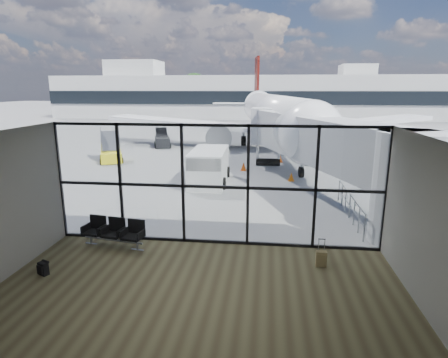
% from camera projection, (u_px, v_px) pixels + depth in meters
% --- Properties ---
extents(ground, '(220.00, 220.00, 0.00)m').
position_uv_depth(ground, '(255.00, 130.00, 52.77)').
color(ground, slate).
rests_on(ground, ground).
extents(lounge_shell, '(12.02, 8.01, 4.51)m').
position_uv_depth(lounge_shell, '(187.00, 220.00, 8.92)').
color(lounge_shell, brown).
rests_on(lounge_shell, ground).
extents(glass_curtain_wall, '(12.10, 0.12, 4.50)m').
position_uv_depth(glass_curtain_wall, '(215.00, 186.00, 13.65)').
color(glass_curtain_wall, white).
rests_on(glass_curtain_wall, ground).
extents(jet_bridge, '(8.00, 16.50, 4.33)m').
position_uv_depth(jet_bridge, '(325.00, 145.00, 19.79)').
color(jet_bridge, '#A5A7AB').
rests_on(jet_bridge, ground).
extents(apron_railing, '(0.06, 5.46, 1.11)m').
position_uv_depth(apron_railing, '(350.00, 203.00, 16.74)').
color(apron_railing, gray).
rests_on(apron_railing, ground).
extents(far_terminal, '(80.00, 12.20, 11.00)m').
position_uv_depth(far_terminal, '(257.00, 96.00, 73.04)').
color(far_terminal, beige).
rests_on(far_terminal, ground).
extents(tree_0, '(4.95, 4.95, 7.12)m').
position_uv_depth(tree_0, '(69.00, 93.00, 87.73)').
color(tree_0, '#382619').
rests_on(tree_0, ground).
extents(tree_1, '(5.61, 5.61, 8.07)m').
position_uv_depth(tree_1, '(93.00, 90.00, 86.89)').
color(tree_1, '#382619').
rests_on(tree_1, ground).
extents(tree_2, '(6.27, 6.27, 9.03)m').
position_uv_depth(tree_2, '(117.00, 87.00, 86.06)').
color(tree_2, '#382619').
rests_on(tree_2, ground).
extents(tree_3, '(4.95, 4.95, 7.12)m').
position_uv_depth(tree_3, '(143.00, 93.00, 85.66)').
color(tree_3, '#382619').
rests_on(tree_3, ground).
extents(tree_4, '(5.61, 5.61, 8.07)m').
position_uv_depth(tree_4, '(168.00, 90.00, 84.82)').
color(tree_4, '#382619').
rests_on(tree_4, ground).
extents(tree_5, '(6.27, 6.27, 9.03)m').
position_uv_depth(tree_5, '(194.00, 87.00, 83.98)').
color(tree_5, '#382619').
rests_on(tree_5, ground).
extents(seating_row, '(2.37, 1.04, 1.06)m').
position_uv_depth(seating_row, '(115.00, 231.00, 13.81)').
color(seating_row, gray).
rests_on(seating_row, ground).
extents(backpack, '(0.36, 0.36, 0.46)m').
position_uv_depth(backpack, '(43.00, 269.00, 11.69)').
color(backpack, black).
rests_on(backpack, ground).
extents(suitcase, '(0.35, 0.26, 0.94)m').
position_uv_depth(suitcase, '(321.00, 259.00, 12.23)').
color(suitcase, olive).
rests_on(suitcase, ground).
extents(airliner, '(33.61, 39.11, 10.10)m').
position_uv_depth(airliner, '(272.00, 114.00, 38.49)').
color(airliner, white).
rests_on(airliner, ground).
extents(service_van, '(2.42, 4.79, 2.06)m').
position_uv_depth(service_van, '(209.00, 166.00, 22.85)').
color(service_van, silver).
rests_on(service_van, ground).
extents(belt_loader, '(2.41, 3.97, 1.73)m').
position_uv_depth(belt_loader, '(162.00, 141.00, 37.21)').
color(belt_loader, black).
rests_on(belt_loader, ground).
extents(mobile_stairs, '(2.67, 3.55, 2.27)m').
position_uv_depth(mobile_stairs, '(111.00, 155.00, 29.77)').
color(mobile_stairs, yellow).
rests_on(mobile_stairs, ground).
extents(traffic_cone_a, '(0.41, 0.41, 0.58)m').
position_uv_depth(traffic_cone_a, '(244.00, 167.00, 26.60)').
color(traffic_cone_a, '#E04F0B').
rests_on(traffic_cone_a, ground).
extents(traffic_cone_b, '(0.39, 0.39, 0.55)m').
position_uv_depth(traffic_cone_b, '(291.00, 177.00, 23.61)').
color(traffic_cone_b, '#D3630B').
rests_on(traffic_cone_b, ground).
extents(traffic_cone_c, '(0.43, 0.43, 0.62)m').
position_uv_depth(traffic_cone_c, '(280.00, 158.00, 29.57)').
color(traffic_cone_c, '#FF5F0D').
rests_on(traffic_cone_c, ground).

